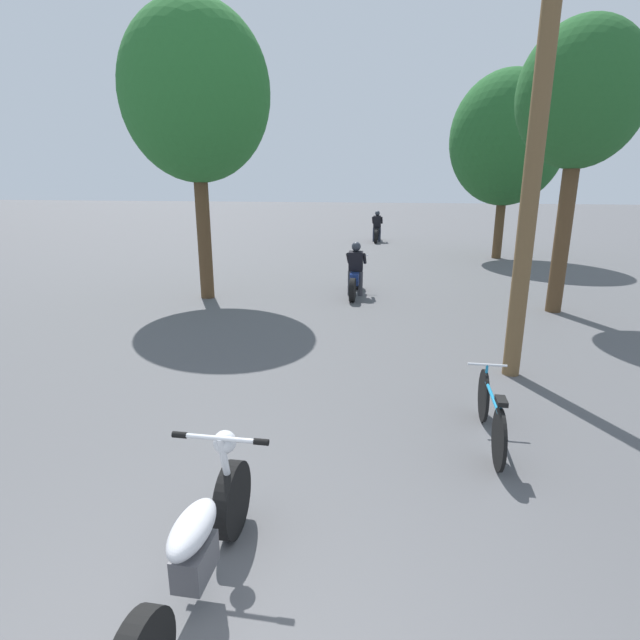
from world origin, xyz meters
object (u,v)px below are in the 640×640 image
(roadside_tree_right_far, at_px, (508,139))
(motorcycle_rider_lead, at_px, (356,275))
(roadside_tree_right_near, at_px, (581,98))
(motorcycle_foreground, at_px, (197,551))
(motorcycle_rider_far, at_px, (377,230))
(roadside_tree_left, at_px, (195,94))
(utility_pole, at_px, (534,160))
(bicycle_parked, at_px, (491,413))

(roadside_tree_right_far, height_order, motorcycle_rider_lead, roadside_tree_right_far)
(roadside_tree_right_near, bearing_deg, motorcycle_foreground, -117.78)
(motorcycle_rider_far, bearing_deg, roadside_tree_left, -105.94)
(roadside_tree_right_near, bearing_deg, motorcycle_rider_far, 110.71)
(utility_pole, height_order, bicycle_parked, utility_pole)
(roadside_tree_right_far, relative_size, bicycle_parked, 3.78)
(motorcycle_rider_lead, distance_m, motorcycle_rider_far, 11.10)
(motorcycle_foreground, bearing_deg, motorcycle_rider_far, 89.93)
(roadside_tree_left, height_order, bicycle_parked, roadside_tree_left)
(roadside_tree_right_near, xyz_separation_m, motorcycle_rider_far, (-4.52, 11.95, -3.78))
(bicycle_parked, bearing_deg, roadside_tree_right_far, 80.40)
(roadside_tree_right_near, height_order, roadside_tree_right_far, roadside_tree_right_far)
(roadside_tree_right_near, relative_size, motorcycle_rider_lead, 2.91)
(bicycle_parked, bearing_deg, motorcycle_rider_far, 97.14)
(utility_pole, relative_size, roadside_tree_right_far, 0.93)
(utility_pole, relative_size, motorcycle_rider_far, 2.96)
(roadside_tree_left, bearing_deg, motorcycle_rider_lead, 13.48)
(motorcycle_foreground, xyz_separation_m, motorcycle_rider_far, (0.02, 20.57, 0.12))
(roadside_tree_right_near, distance_m, motorcycle_rider_far, 13.32)
(utility_pole, xyz_separation_m, roadside_tree_right_near, (1.63, 3.95, 1.29))
(roadside_tree_right_near, relative_size, bicycle_parked, 3.44)
(motorcycle_rider_lead, bearing_deg, roadside_tree_right_far, 56.77)
(motorcycle_rider_lead, bearing_deg, motorcycle_rider_far, 90.55)
(motorcycle_rider_lead, height_order, bicycle_parked, motorcycle_rider_lead)
(motorcycle_foreground, height_order, bicycle_parked, motorcycle_foreground)
(roadside_tree_right_far, height_order, motorcycle_rider_far, roadside_tree_right_far)
(utility_pole, xyz_separation_m, motorcycle_foreground, (-2.91, -4.67, -2.61))
(motorcycle_foreground, bearing_deg, motorcycle_rider_lead, 89.21)
(motorcycle_rider_far, distance_m, bicycle_parked, 18.15)
(roadside_tree_right_near, height_order, motorcycle_rider_lead, roadside_tree_right_near)
(motorcycle_rider_lead, relative_size, bicycle_parked, 1.18)
(motorcycle_rider_far, bearing_deg, motorcycle_foreground, -90.07)
(roadside_tree_right_near, bearing_deg, utility_pole, -112.41)
(motorcycle_foreground, relative_size, motorcycle_rider_lead, 1.05)
(roadside_tree_right_far, xyz_separation_m, motorcycle_rider_lead, (-4.47, -6.83, -3.58))
(roadside_tree_right_near, xyz_separation_m, roadside_tree_right_far, (0.06, 7.68, -0.22))
(roadside_tree_left, xyz_separation_m, motorcycle_rider_lead, (3.52, 0.84, -4.07))
(roadside_tree_right_near, distance_m, roadside_tree_right_far, 7.68)
(roadside_tree_left, distance_m, motorcycle_foreground, 10.16)
(motorcycle_rider_lead, bearing_deg, motorcycle_foreground, -90.79)
(utility_pole, distance_m, roadside_tree_left, 7.60)
(roadside_tree_right_near, height_order, motorcycle_foreground, roadside_tree_right_near)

